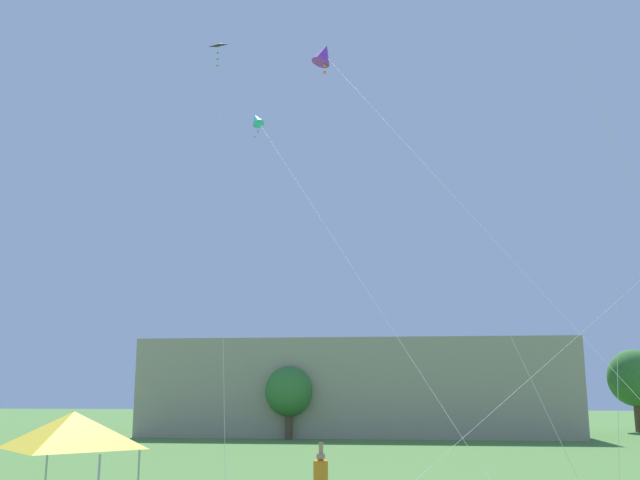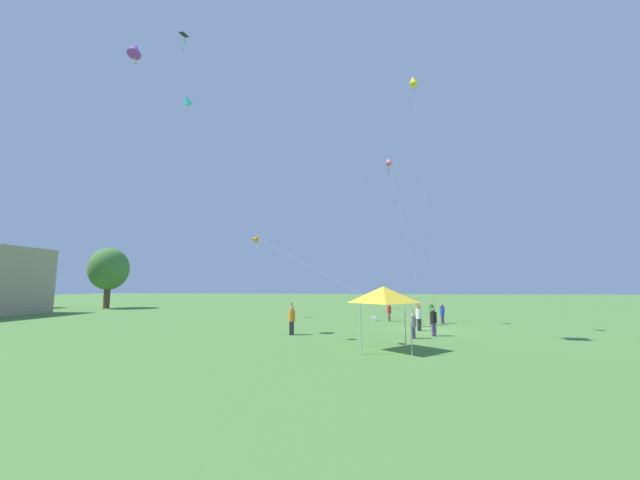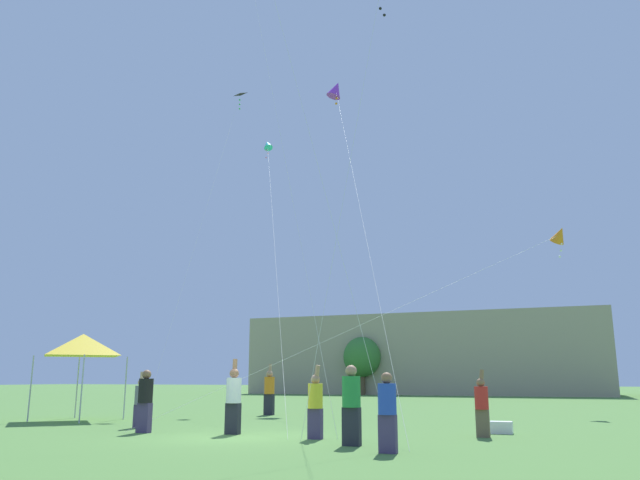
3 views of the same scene
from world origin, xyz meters
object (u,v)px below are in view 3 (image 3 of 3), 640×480
object	(u,v)px
cooler_box	(501,427)
person_orange_shirt	(269,390)
kite_black_delta_2	(239,99)
kite_purple_diamond_3	(336,90)
person_white_shirt	(234,397)
person_red_shirt	(482,404)
festival_tent	(83,345)
person_green_shirt	(351,402)
kite_orange_diamond_4	(559,235)
person_yellow_shirt	(315,403)
kite_cyan_diamond_6	(268,145)
person_blue_shirt	(387,409)
person_black_shirt	(145,399)
person_grey_shirt	(140,400)

from	to	relation	value
cooler_box	person_orange_shirt	world-z (taller)	person_orange_shirt
kite_black_delta_2	kite_purple_diamond_3	xyz separation A→B (m)	(3.77, 6.12, 2.68)
person_white_shirt	person_red_shirt	distance (m)	6.68
festival_tent	person_green_shirt	xyz separation A→B (m)	(12.01, -4.52, -1.72)
cooler_box	person_green_shirt	world-z (taller)	person_green_shirt
festival_tent	kite_orange_diamond_4	bearing A→B (deg)	34.55
person_yellow_shirt	person_orange_shirt	xyz separation A→B (m)	(-5.68, 8.95, 0.12)
kite_black_delta_2	kite_cyan_diamond_6	world-z (taller)	kite_black_delta_2
person_blue_shirt	kite_cyan_diamond_6	xyz separation A→B (m)	(-11.50, 17.22, 13.61)
person_orange_shirt	person_red_shirt	size ratio (longest dim) A/B	1.21
person_red_shirt	person_black_shirt	distance (m)	9.29
festival_tent	person_black_shirt	distance (m)	6.69
person_black_shirt	person_red_shirt	bearing A→B (deg)	-176.31
festival_tent	kite_purple_diamond_3	size ratio (longest dim) A/B	0.14
person_yellow_shirt	festival_tent	bearing A→B (deg)	131.90
cooler_box	kite_black_delta_2	bearing A→B (deg)	143.57
person_white_shirt	cooler_box	bearing A→B (deg)	-96.89
person_grey_shirt	person_red_shirt	world-z (taller)	person_red_shirt
person_black_shirt	kite_orange_diamond_4	world-z (taller)	kite_orange_diamond_4
person_white_shirt	person_grey_shirt	world-z (taller)	person_white_shirt
person_blue_shirt	person_red_shirt	xyz separation A→B (m)	(1.37, 4.27, -0.04)
person_white_shirt	kite_cyan_diamond_6	bearing A→B (deg)	-6.41
kite_black_delta_2	festival_tent	bearing A→B (deg)	-90.54
person_white_shirt	person_red_shirt	world-z (taller)	person_white_shirt
person_blue_shirt	person_black_shirt	world-z (taller)	person_black_shirt
person_black_shirt	kite_purple_diamond_3	distance (m)	27.98
person_white_shirt	person_black_shirt	bearing A→B (deg)	70.91
cooler_box	kite_orange_diamond_4	world-z (taller)	kite_orange_diamond_4
festival_tent	person_orange_shirt	bearing A→B (deg)	48.32
kite_purple_diamond_3	person_red_shirt	bearing A→B (deg)	-59.84
cooler_box	person_orange_shirt	xyz separation A→B (m)	(-9.87, 5.58, 0.84)
kite_purple_diamond_3	person_yellow_shirt	bearing A→B (deg)	-71.58
festival_tent	person_white_shirt	xyz separation A→B (m)	(8.04, -2.91, -1.71)
person_white_shirt	person_green_shirt	bearing A→B (deg)	-142.16
person_white_shirt	person_grey_shirt	size ratio (longest dim) A/B	1.19
person_grey_shirt	person_black_shirt	size ratio (longest dim) A/B	0.98
cooler_box	person_green_shirt	bearing A→B (deg)	-122.02
person_black_shirt	person_yellow_shirt	bearing A→B (deg)	171.29
person_grey_shirt	person_black_shirt	xyz separation A→B (m)	(1.25, -1.43, 0.11)
person_blue_shirt	kite_orange_diamond_4	size ratio (longest dim) A/B	0.10
festival_tent	person_blue_shirt	bearing A→B (deg)	-23.06
person_red_shirt	kite_orange_diamond_4	distance (m)	14.86
person_blue_shirt	person_red_shirt	bearing A→B (deg)	74.99
person_yellow_shirt	kite_orange_diamond_4	bearing A→B (deg)	37.14
cooler_box	kite_purple_diamond_3	world-z (taller)	kite_purple_diamond_3
festival_tent	person_grey_shirt	size ratio (longest dim) A/B	1.83
festival_tent	kite_purple_diamond_3	distance (m)	24.57
person_grey_shirt	kite_purple_diamond_3	distance (m)	26.99
cooler_box	person_yellow_shirt	bearing A→B (deg)	-141.20
kite_purple_diamond_3	person_white_shirt	bearing A→B (deg)	-78.19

